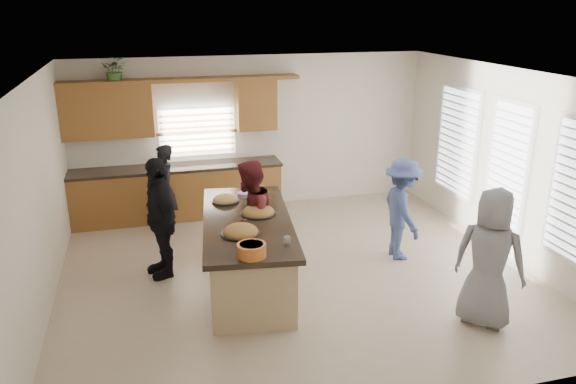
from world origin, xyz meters
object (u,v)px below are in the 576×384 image
object	(u,v)px
woman_left_back	(165,190)
woman_left_mid	(250,219)
island	(248,253)
woman_right_front	(490,258)
woman_right_back	(402,209)
woman_left_front	(160,217)
salad_bowl	(252,249)

from	to	relation	value
woman_left_back	woman_left_mid	world-z (taller)	woman_left_mid
island	woman_right_front	distance (m)	3.09
woman_right_back	woman_right_front	distance (m)	1.97
woman_left_front	woman_right_front	bearing A→B (deg)	42.78
woman_right_front	island	bearing A→B (deg)	13.15
salad_bowl	woman_left_back	size ratio (longest dim) A/B	0.22
woman_left_front	woman_right_back	xyz separation A→B (m)	(3.49, -0.36, -0.09)
woman_left_back	woman_left_front	size ratio (longest dim) A/B	0.88
island	woman_left_front	size ratio (longest dim) A/B	1.65
woman_left_back	woman_right_back	size ratio (longest dim) A/B	0.98
woman_left_back	woman_left_front	bearing A→B (deg)	-13.98
island	woman_left_front	bearing A→B (deg)	159.21
salad_bowl	woman_left_back	distance (m)	3.41
salad_bowl	woman_right_back	world-z (taller)	woman_right_back
salad_bowl	woman_left_mid	bearing A→B (deg)	79.56
woman_left_mid	woman_right_front	distance (m)	3.15
salad_bowl	woman_right_back	size ratio (longest dim) A/B	0.21
woman_left_back	woman_right_front	xyz separation A→B (m)	(3.49, -3.87, 0.10)
island	woman_left_back	xyz separation A→B (m)	(-0.96, 2.14, 0.30)
woman_right_back	island	bearing A→B (deg)	100.16
woman_left_front	woman_right_back	distance (m)	3.51
woman_left_back	woman_right_back	xyz separation A→B (m)	(3.34, -1.90, 0.02)
island	woman_right_back	distance (m)	2.41
island	salad_bowl	size ratio (longest dim) A/B	8.56
island	woman_left_mid	distance (m)	0.48
woman_left_mid	woman_right_back	size ratio (longest dim) A/B	1.08
island	salad_bowl	world-z (taller)	salad_bowl
island	woman_right_front	xyz separation A→B (m)	(2.53, -1.72, 0.40)
woman_right_back	woman_left_mid	bearing A→B (deg)	93.58
woman_left_mid	woman_right_front	size ratio (longest dim) A/B	0.98
woman_left_mid	woman_left_front	xyz separation A→B (m)	(-1.21, 0.32, 0.02)
island	woman_right_back	bearing A→B (deg)	13.21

